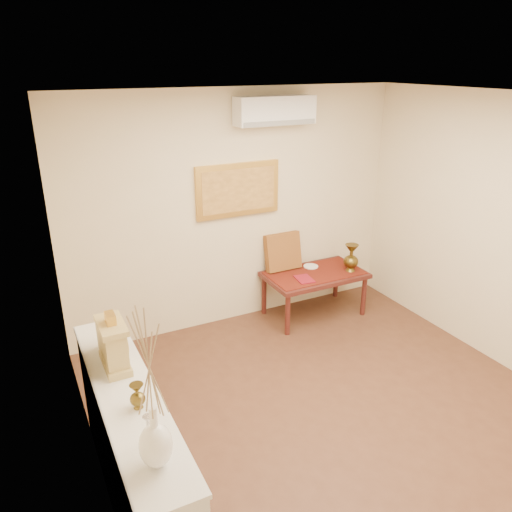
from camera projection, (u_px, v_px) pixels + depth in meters
floor at (348, 426)px, 4.31m from camera, size 4.50×4.50×0.00m
ceiling at (375, 101)px, 3.32m from camera, size 4.50×4.50×0.00m
wall_back at (237, 211)px, 5.69m from camera, size 4.00×0.02×2.70m
wall_left at (91, 348)px, 2.98m from camera, size 0.02×4.50×2.70m
white_vase at (151, 392)px, 2.44m from camera, size 0.18×0.18×0.92m
candlestick at (148, 431)px, 2.71m from camera, size 0.09×0.09×0.19m
brass_urn_small at (137, 393)px, 3.00m from camera, size 0.10×0.10×0.22m
table_cloth at (315, 273)px, 6.03m from camera, size 1.14×0.59×0.01m
brass_urn_tall at (351, 255)px, 6.01m from camera, size 0.18×0.18×0.41m
plate at (311, 266)px, 6.19m from camera, size 0.18×0.18×0.01m
menu at (304, 279)px, 5.83m from camera, size 0.21×0.27×0.01m
cushion at (283, 252)px, 6.06m from camera, size 0.45×0.19×0.46m
display_ledge at (133, 451)px, 3.37m from camera, size 0.37×2.02×0.98m
mantel_clock at (114, 344)px, 3.39m from camera, size 0.17×0.36×0.41m
wooden_chest at (110, 336)px, 3.59m from camera, size 0.16×0.21×0.24m
low_table at (315, 278)px, 6.05m from camera, size 1.20×0.70×0.55m
painting at (238, 190)px, 5.58m from camera, size 1.00×0.06×0.60m
ac_unit at (275, 110)px, 5.34m from camera, size 0.90×0.25×0.30m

